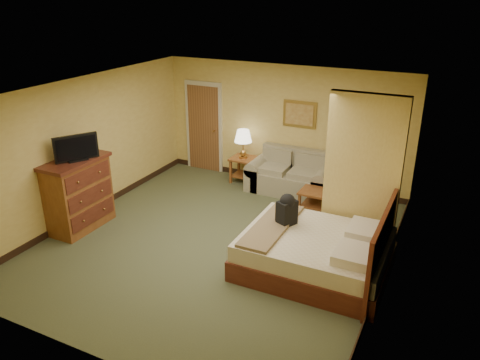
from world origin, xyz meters
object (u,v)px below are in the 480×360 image
Objects in this scene: loveseat at (290,179)px; dresser at (78,194)px; coffee_table at (319,196)px; bed at (319,253)px.

dresser is at bearing -131.92° from loveseat.
coffee_table is 4.47m from dresser.
coffee_table is at bearing -37.20° from loveseat.
coffee_table is (0.83, -0.63, 0.02)m from loveseat.
dresser is at bearing -145.33° from coffee_table.
bed is at bearing 6.50° from dresser.
loveseat is 0.82× the size of bed.
loveseat is at bearing 48.08° from dresser.
loveseat is 1.04m from coffee_table.
loveseat is 4.27m from dresser.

